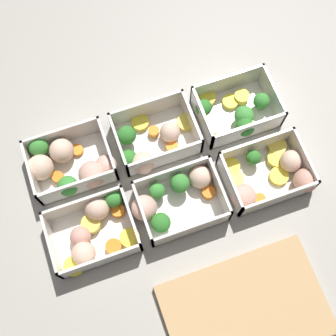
{
  "coord_description": "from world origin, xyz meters",
  "views": [
    {
      "loc": [
        0.1,
        0.27,
        0.87
      ],
      "look_at": [
        0.0,
        0.0,
        0.02
      ],
      "focal_mm": 50.0,
      "sensor_mm": 36.0,
      "label": 1
    }
  ],
  "objects_px": {
    "container_near_left": "(236,110)",
    "container_near_right": "(69,165)",
    "container_far_left": "(270,175)",
    "container_far_center": "(174,199)",
    "container_far_right": "(94,230)",
    "container_near_center": "(152,140)"
  },
  "relations": [
    {
      "from": "container_far_center",
      "to": "container_far_right",
      "type": "relative_size",
      "value": 1.08
    },
    {
      "from": "container_far_left",
      "to": "container_far_center",
      "type": "relative_size",
      "value": 1.0
    },
    {
      "from": "container_near_right",
      "to": "container_far_right",
      "type": "bearing_deg",
      "value": 93.32
    },
    {
      "from": "container_far_right",
      "to": "container_far_center",
      "type": "bearing_deg",
      "value": -178.01
    },
    {
      "from": "container_near_left",
      "to": "container_far_center",
      "type": "xyz_separation_m",
      "value": [
        0.18,
        0.13,
        0.0
      ]
    },
    {
      "from": "container_far_right",
      "to": "container_far_left",
      "type": "bearing_deg",
      "value": 178.27
    },
    {
      "from": "container_far_left",
      "to": "container_near_right",
      "type": "bearing_deg",
      "value": -22.46
    },
    {
      "from": "container_near_left",
      "to": "container_near_center",
      "type": "bearing_deg",
      "value": 1.14
    },
    {
      "from": "container_near_center",
      "to": "container_near_right",
      "type": "height_order",
      "value": "same"
    },
    {
      "from": "container_near_left",
      "to": "container_near_right",
      "type": "relative_size",
      "value": 0.87
    },
    {
      "from": "container_near_left",
      "to": "container_far_left",
      "type": "xyz_separation_m",
      "value": [
        -0.01,
        0.15,
        -0.0
      ]
    },
    {
      "from": "container_near_left",
      "to": "container_near_center",
      "type": "xyz_separation_m",
      "value": [
        0.18,
        0.0,
        -0.0
      ]
    },
    {
      "from": "container_near_left",
      "to": "container_near_center",
      "type": "distance_m",
      "value": 0.18
    },
    {
      "from": "container_near_left",
      "to": "container_near_right",
      "type": "distance_m",
      "value": 0.35
    },
    {
      "from": "container_near_center",
      "to": "container_near_right",
      "type": "distance_m",
      "value": 0.17
    },
    {
      "from": "container_far_center",
      "to": "container_near_left",
      "type": "bearing_deg",
      "value": -143.86
    },
    {
      "from": "container_far_left",
      "to": "container_far_center",
      "type": "bearing_deg",
      "value": -4.84
    },
    {
      "from": "container_near_center",
      "to": "container_far_center",
      "type": "xyz_separation_m",
      "value": [
        -0.0,
        0.13,
        0.0
      ]
    },
    {
      "from": "container_near_right",
      "to": "container_far_center",
      "type": "xyz_separation_m",
      "value": [
        -0.17,
        0.13,
        -0.0
      ]
    },
    {
      "from": "container_near_center",
      "to": "container_near_right",
      "type": "bearing_deg",
      "value": -1.22
    },
    {
      "from": "container_near_left",
      "to": "container_far_right",
      "type": "xyz_separation_m",
      "value": [
        0.34,
        0.14,
        -0.0
      ]
    },
    {
      "from": "container_near_center",
      "to": "container_near_right",
      "type": "relative_size",
      "value": 0.96
    }
  ]
}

